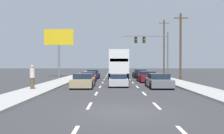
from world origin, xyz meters
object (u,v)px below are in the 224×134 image
Objects in this scene: car_maroon at (147,77)px; box_truck at (118,63)px; car_navy at (93,74)px; car_tan at (83,81)px; car_silver at (118,80)px; utility_pole_far at (164,47)px; pedestrian_near_corner at (32,77)px; car_red at (88,77)px; car_black at (140,74)px; roadside_billboard at (59,42)px; traffic_signal_mast at (150,44)px; utility_pole_mid at (181,46)px; car_gray at (159,81)px.

box_truck is at bearing 127.67° from car_maroon.
car_tan is (0.27, -13.54, 0.01)m from car_navy.
car_silver is at bearing 24.77° from car_tan.
car_maroon is at bearing -107.75° from utility_pole_far.
car_silver is at bearing 30.32° from pedestrian_near_corner.
box_truck is 5.51m from car_maroon.
car_tan reaches higher than car_red.
car_black reaches higher than car_tan.
car_red is at bearing -61.94° from roadside_billboard.
utility_pole_far is (3.62, 6.31, -0.02)m from traffic_signal_mast.
traffic_signal_mast reaches higher than car_silver.
roadside_billboard is (-14.56, -0.59, 0.20)m from traffic_signal_mast.
traffic_signal_mast is (8.77, 11.44, 4.76)m from car_red.
box_truck is at bearing -126.59° from traffic_signal_mast.
car_navy is at bearing 105.86° from car_silver.
utility_pole_mid is (8.08, -0.66, 2.28)m from box_truck.
pedestrian_near_corner is (-12.25, -20.39, -4.23)m from traffic_signal_mast.
utility_pole_far is at bearing 56.49° from box_truck.
utility_pole_mid reaches higher than car_tan.
car_black is (3.30, 3.93, -1.60)m from box_truck.
pedestrian_near_corner is (-10.39, -2.44, 0.51)m from car_gray.
utility_pole_far is (5.47, 24.26, 4.71)m from car_gray.
car_silver is 0.47× the size of utility_pole_mid.
car_tan is at bearing -70.76° from roadside_billboard.
roadside_billboard is (-12.70, 17.36, 4.93)m from car_gray.
car_black is at bearing 90.16° from car_gray.
car_tan is 2.29× the size of pedestrian_near_corner.
pedestrian_near_corner is at bearing -166.76° from car_gray.
car_gray is at bearing -24.03° from car_silver.
car_red is at bearing -89.65° from car_navy.
car_red is at bearing 124.50° from car_silver.
traffic_signal_mast is at bearing 84.09° from car_gray.
roadside_billboard is 20.42m from pedestrian_near_corner.
utility_pole_mid reaches higher than roadside_billboard.
traffic_signal_mast is 8.24m from utility_pole_mid.
car_navy is 0.41× the size of utility_pole_far.
pedestrian_near_corner is at bearing -139.94° from utility_pole_mid.
car_red is at bearing -162.06° from utility_pole_mid.
pedestrian_near_corner is at bearing -83.34° from roadside_billboard.
utility_pole_far is at bearing 20.78° from roadside_billboard.
car_navy is 1.03× the size of car_silver.
car_gray is at bearing -89.84° from car_black.
car_silver is 0.40× the size of utility_pole_far.
car_gray is (6.91, -6.50, 0.03)m from car_red.
utility_pole_mid is at bearing 41.66° from car_tan.
traffic_signal_mast reaches higher than car_maroon.
utility_pole_far reaches higher than car_silver.
box_truck reaches higher than car_maroon.
car_navy is 15.33m from car_gray.
traffic_signal_mast is 0.84× the size of utility_pole_mid.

